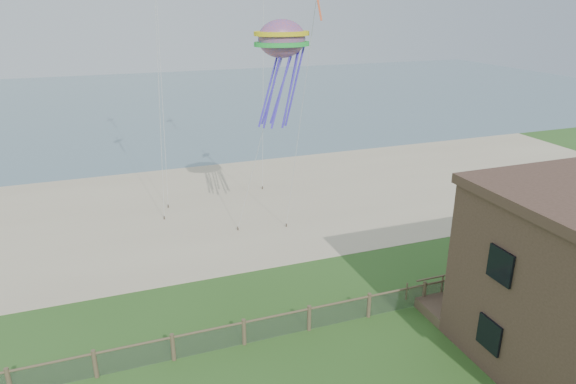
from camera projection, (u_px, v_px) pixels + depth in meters
name	position (u px, v px, depth m)	size (l,w,h in m)	color
sand_beach	(225.00, 205.00, 37.14)	(72.00, 20.00, 0.02)	tan
ocean	(156.00, 101.00, 75.89)	(160.00, 68.00, 0.02)	slate
chainlink_fence	(309.00, 319.00, 22.86)	(36.20, 0.20, 1.25)	brown
motel_deck	(551.00, 285.00, 26.26)	(15.00, 2.00, 0.50)	brown
picnic_table	(506.00, 319.00, 23.22)	(1.76, 1.33, 0.74)	brown
octopus_kite	(282.00, 70.00, 27.47)	(3.03, 2.14, 6.23)	#FF5E28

